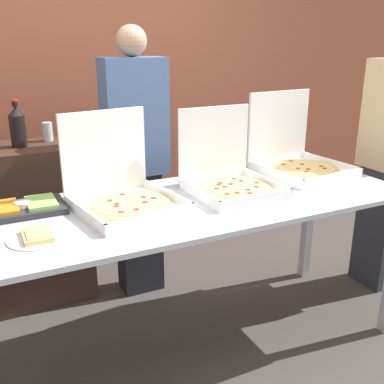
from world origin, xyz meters
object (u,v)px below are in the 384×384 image
object	(u,v)px
pizza_box_near_left	(297,158)
paper_plate_front_center	(37,236)
pizza_box_far_left	(122,192)
pizza_box_near_right	(229,177)
soda_bottle	(18,127)
soda_can_silver	(48,132)
veggie_tray	(23,208)
person_guest_plaid	(136,162)

from	to	relation	value
pizza_box_near_left	paper_plate_front_center	distance (m)	1.68
pizza_box_far_left	pizza_box_near_left	distance (m)	1.20
pizza_box_near_right	soda_bottle	bearing A→B (deg)	136.16
soda_can_silver	veggie_tray	bearing A→B (deg)	-107.76
soda_bottle	person_guest_plaid	size ratio (longest dim) A/B	0.16
pizza_box_far_left	pizza_box_near_right	xyz separation A→B (m)	(0.61, -0.01, -0.00)
pizza_box_near_right	paper_plate_front_center	bearing A→B (deg)	-170.40
pizza_box_far_left	person_guest_plaid	world-z (taller)	person_guest_plaid
paper_plate_front_center	pizza_box_near_left	bearing A→B (deg)	11.81
pizza_box_far_left	pizza_box_near_left	bearing A→B (deg)	-2.89
paper_plate_front_center	person_guest_plaid	size ratio (longest dim) A/B	0.14
person_guest_plaid	soda_can_silver	bearing A→B (deg)	-31.85
person_guest_plaid	pizza_box_near_right	bearing A→B (deg)	112.76
paper_plate_front_center	soda_can_silver	distance (m)	1.25
veggie_tray	soda_bottle	size ratio (longest dim) A/B	1.35
veggie_tray	soda_can_silver	bearing A→B (deg)	72.24
soda_bottle	person_guest_plaid	xyz separation A→B (m)	(0.69, -0.21, -0.26)
veggie_tray	person_guest_plaid	size ratio (longest dim) A/B	0.22
pizza_box_far_left	soda_bottle	bearing A→B (deg)	102.99
pizza_box_near_right	soda_bottle	world-z (taller)	soda_bottle
paper_plate_front_center	soda_bottle	world-z (taller)	soda_bottle
veggie_tray	soda_bottle	world-z (taller)	soda_bottle
paper_plate_front_center	soda_bottle	distance (m)	1.15
pizza_box_near_left	paper_plate_front_center	world-z (taller)	pizza_box_near_left
pizza_box_near_right	person_guest_plaid	size ratio (longest dim) A/B	0.26
pizza_box_near_right	soda_can_silver	world-z (taller)	pizza_box_near_right
paper_plate_front_center	veggie_tray	size ratio (longest dim) A/B	0.64
pizza_box_far_left	soda_bottle	world-z (taller)	pizza_box_far_left
pizza_box_near_left	soda_can_silver	size ratio (longest dim) A/B	4.45
pizza_box_far_left	soda_bottle	distance (m)	1.00
pizza_box_far_left	soda_can_silver	distance (m)	1.03
paper_plate_front_center	pizza_box_near_right	bearing A→B (deg)	10.58
pizza_box_near_left	person_guest_plaid	size ratio (longest dim) A/B	0.31
pizza_box_far_left	soda_bottle	size ratio (longest dim) A/B	1.89
pizza_box_near_left	pizza_box_near_right	size ratio (longest dim) A/B	1.17
pizza_box_near_right	pizza_box_near_left	bearing A→B (deg)	13.00
veggie_tray	person_guest_plaid	xyz separation A→B (m)	(0.78, 0.55, 0.01)
paper_plate_front_center	soda_can_silver	size ratio (longest dim) A/B	2.05
pizza_box_far_left	paper_plate_front_center	bearing A→B (deg)	-164.58
pizza_box_far_left	paper_plate_front_center	world-z (taller)	pizza_box_far_left
person_guest_plaid	pizza_box_near_left	bearing A→B (deg)	147.79
pizza_box_near_right	soda_can_silver	size ratio (longest dim) A/B	3.79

